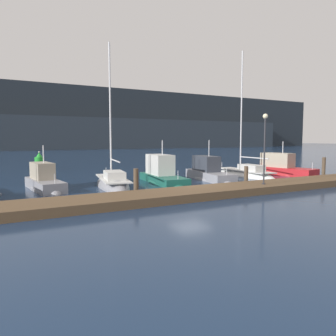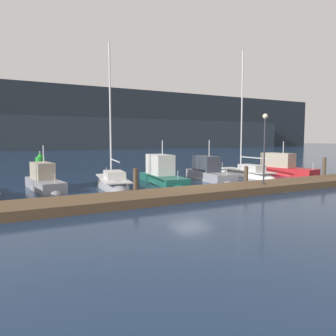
% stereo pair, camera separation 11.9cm
% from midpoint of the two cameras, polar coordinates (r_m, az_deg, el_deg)
% --- Properties ---
extents(ground_plane, '(400.00, 400.00, 0.00)m').
position_cam_midpoint_polar(ground_plane, '(21.51, 3.78, -3.83)').
color(ground_plane, '#192D4C').
extents(dock, '(30.99, 2.80, 0.45)m').
position_cam_midpoint_polar(dock, '(19.58, 7.43, -4.08)').
color(dock, brown).
rests_on(dock, ground).
extents(mooring_pile_1, '(0.28, 0.28, 1.64)m').
position_cam_midpoint_polar(mooring_pile_1, '(18.89, -5.78, -2.57)').
color(mooring_pile_1, '#4C3D2D').
rests_on(mooring_pile_1, ground).
extents(mooring_pile_2, '(0.28, 0.28, 1.44)m').
position_cam_midpoint_polar(mooring_pile_2, '(23.37, 13.30, -1.45)').
color(mooring_pile_2, '#4C3D2D').
rests_on(mooring_pile_2, ground).
extents(mooring_pile_3, '(0.28, 0.28, 1.84)m').
position_cam_midpoint_polar(mooring_pile_3, '(29.52, 25.37, -0.08)').
color(mooring_pile_3, '#4C3D2D').
rests_on(mooring_pile_3, ground).
extents(motorboat_berth_2, '(2.17, 5.67, 3.55)m').
position_cam_midpoint_polar(motorboat_berth_2, '(22.96, -20.84, -2.89)').
color(motorboat_berth_2, gray).
rests_on(motorboat_berth_2, ground).
extents(sailboat_berth_3, '(3.18, 7.18, 10.80)m').
position_cam_midpoint_polar(sailboat_berth_3, '(23.33, -9.76, -2.93)').
color(sailboat_berth_3, gray).
rests_on(sailboat_berth_3, ground).
extents(motorboat_berth_4, '(2.68, 6.73, 3.74)m').
position_cam_midpoint_polar(motorboat_berth_4, '(25.03, -1.15, -1.65)').
color(motorboat_berth_4, '#195647').
rests_on(motorboat_berth_4, ground).
extents(motorboat_berth_5, '(2.83, 6.78, 3.83)m').
position_cam_midpoint_polar(motorboat_berth_5, '(27.05, 6.98, -1.33)').
color(motorboat_berth_5, gray).
rests_on(motorboat_berth_5, ground).
extents(sailboat_berth_6, '(2.19, 7.46, 11.67)m').
position_cam_midpoint_polar(sailboat_berth_6, '(29.98, 13.13, -1.17)').
color(sailboat_berth_6, white).
rests_on(sailboat_berth_6, ground).
extents(motorboat_berth_7, '(3.24, 6.82, 3.66)m').
position_cam_midpoint_polar(motorboat_berth_7, '(32.26, 19.16, -0.49)').
color(motorboat_berth_7, red).
rests_on(motorboat_berth_7, ground).
extents(channel_buoy, '(1.44, 1.44, 2.01)m').
position_cam_midpoint_polar(channel_buoy, '(37.47, -21.57, 0.80)').
color(channel_buoy, green).
rests_on(channel_buoy, ground).
extents(dock_lamppost, '(0.32, 0.32, 4.46)m').
position_cam_midpoint_polar(dock_lamppost, '(21.56, 16.35, 5.05)').
color(dock_lamppost, '#2D2D33').
rests_on(dock_lamppost, dock).
extents(hillside_backdrop, '(240.00, 23.00, 20.47)m').
position_cam_midpoint_polar(hillside_backdrop, '(114.39, -21.42, 7.81)').
color(hillside_backdrop, '#232B33').
rests_on(hillside_backdrop, ground).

